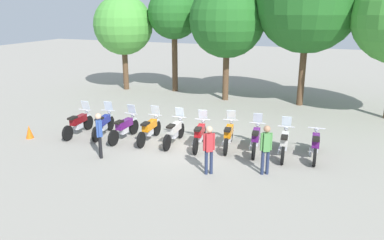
{
  "coord_description": "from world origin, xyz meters",
  "views": [
    {
      "loc": [
        5.3,
        -13.14,
        5.35
      ],
      "look_at": [
        0.0,
        0.5,
        0.9
      ],
      "focal_mm": 35.03,
      "sensor_mm": 36.0,
      "label": 1
    }
  ],
  "objects_px": {
    "person_0": "(209,146)",
    "person_2": "(266,146)",
    "motorcycle_3": "(150,129)",
    "tree_3": "(308,0)",
    "traffic_cone": "(29,132)",
    "tree_1": "(174,13)",
    "motorcycle_4": "(174,131)",
    "tree_2": "(227,20)",
    "motorcycle_8": "(284,143)",
    "tree_0": "(123,25)",
    "motorcycle_5": "(200,134)",
    "motorcycle_6": "(229,135)",
    "person_1": "(99,132)",
    "motorcycle_9": "(315,145)",
    "motorcycle_0": "(79,123)",
    "motorcycle_7": "(256,139)",
    "motorcycle_2": "(124,127)",
    "motorcycle_1": "(104,124)"
  },
  "relations": [
    {
      "from": "person_0",
      "to": "person_2",
      "type": "xyz_separation_m",
      "value": [
        1.74,
        0.65,
        0.02
      ]
    },
    {
      "from": "motorcycle_3",
      "to": "tree_3",
      "type": "distance_m",
      "value": 11.11
    },
    {
      "from": "traffic_cone",
      "to": "tree_1",
      "type": "bearing_deg",
      "value": 79.35
    },
    {
      "from": "motorcycle_4",
      "to": "tree_2",
      "type": "relative_size",
      "value": 0.32
    },
    {
      "from": "motorcycle_8",
      "to": "tree_0",
      "type": "relative_size",
      "value": 0.36
    },
    {
      "from": "motorcycle_4",
      "to": "motorcycle_5",
      "type": "distance_m",
      "value": 1.08
    },
    {
      "from": "tree_3",
      "to": "traffic_cone",
      "type": "xyz_separation_m",
      "value": [
        -10.07,
        -9.91,
        -5.39
      ]
    },
    {
      "from": "motorcycle_6",
      "to": "person_1",
      "type": "relative_size",
      "value": 1.29
    },
    {
      "from": "motorcycle_9",
      "to": "motorcycle_0",
      "type": "bearing_deg",
      "value": 92.61
    },
    {
      "from": "person_2",
      "to": "motorcycle_7",
      "type": "bearing_deg",
      "value": 172.93
    },
    {
      "from": "tree_2",
      "to": "traffic_cone",
      "type": "bearing_deg",
      "value": -121.09
    },
    {
      "from": "motorcycle_6",
      "to": "person_2",
      "type": "bearing_deg",
      "value": -145.83
    },
    {
      "from": "motorcycle_2",
      "to": "tree_1",
      "type": "relative_size",
      "value": 0.33
    },
    {
      "from": "tree_0",
      "to": "person_1",
      "type": "bearing_deg",
      "value": -63.69
    },
    {
      "from": "motorcycle_1",
      "to": "motorcycle_2",
      "type": "bearing_deg",
      "value": -106.29
    },
    {
      "from": "motorcycle_0",
      "to": "person_0",
      "type": "height_order",
      "value": "person_0"
    },
    {
      "from": "motorcycle_6",
      "to": "person_1",
      "type": "xyz_separation_m",
      "value": [
        -4.1,
        -2.72,
        0.47
      ]
    },
    {
      "from": "motorcycle_4",
      "to": "person_0",
      "type": "relative_size",
      "value": 1.31
    },
    {
      "from": "motorcycle_5",
      "to": "tree_2",
      "type": "bearing_deg",
      "value": 0.46
    },
    {
      "from": "motorcycle_1",
      "to": "motorcycle_4",
      "type": "bearing_deg",
      "value": -97.69
    },
    {
      "from": "motorcycle_2",
      "to": "tree_2",
      "type": "xyz_separation_m",
      "value": [
        1.96,
        8.26,
        4.12
      ]
    },
    {
      "from": "motorcycle_1",
      "to": "tree_3",
      "type": "height_order",
      "value": "tree_3"
    },
    {
      "from": "person_1",
      "to": "tree_2",
      "type": "xyz_separation_m",
      "value": [
        1.74,
        10.31,
        3.64
      ]
    },
    {
      "from": "motorcycle_0",
      "to": "person_0",
      "type": "xyz_separation_m",
      "value": [
        6.55,
        -1.77,
        0.46
      ]
    },
    {
      "from": "motorcycle_0",
      "to": "motorcycle_7",
      "type": "xyz_separation_m",
      "value": [
        7.57,
        0.81,
        0.0
      ]
    },
    {
      "from": "motorcycle_2",
      "to": "motorcycle_3",
      "type": "distance_m",
      "value": 1.1
    },
    {
      "from": "person_0",
      "to": "tree_3",
      "type": "height_order",
      "value": "tree_3"
    },
    {
      "from": "motorcycle_0",
      "to": "motorcycle_4",
      "type": "xyz_separation_m",
      "value": [
        4.33,
        0.47,
        0.0
      ]
    },
    {
      "from": "motorcycle_4",
      "to": "motorcycle_1",
      "type": "bearing_deg",
      "value": 90.41
    },
    {
      "from": "motorcycle_4",
      "to": "motorcycle_8",
      "type": "relative_size",
      "value": 1.0
    },
    {
      "from": "tree_0",
      "to": "tree_2",
      "type": "bearing_deg",
      "value": -3.68
    },
    {
      "from": "person_1",
      "to": "tree_2",
      "type": "distance_m",
      "value": 11.07
    },
    {
      "from": "motorcycle_6",
      "to": "motorcycle_8",
      "type": "relative_size",
      "value": 1.0
    },
    {
      "from": "motorcycle_5",
      "to": "motorcycle_3",
      "type": "bearing_deg",
      "value": 84.31
    },
    {
      "from": "motorcycle_0",
      "to": "motorcycle_3",
      "type": "distance_m",
      "value": 3.27
    },
    {
      "from": "motorcycle_9",
      "to": "person_1",
      "type": "bearing_deg",
      "value": 108.02
    },
    {
      "from": "motorcycle_4",
      "to": "motorcycle_9",
      "type": "bearing_deg",
      "value": -87.43
    },
    {
      "from": "tree_3",
      "to": "motorcycle_3",
      "type": "bearing_deg",
      "value": -121.64
    },
    {
      "from": "traffic_cone",
      "to": "motorcycle_9",
      "type": "bearing_deg",
      "value": 10.53
    },
    {
      "from": "motorcycle_4",
      "to": "tree_2",
      "type": "distance_m",
      "value": 8.98
    },
    {
      "from": "person_2",
      "to": "motorcycle_2",
      "type": "bearing_deg",
      "value": -129.6
    },
    {
      "from": "motorcycle_5",
      "to": "person_1",
      "type": "xyz_separation_m",
      "value": [
        -3.02,
        -2.36,
        0.47
      ]
    },
    {
      "from": "motorcycle_0",
      "to": "motorcycle_7",
      "type": "height_order",
      "value": "same"
    },
    {
      "from": "person_0",
      "to": "tree_0",
      "type": "height_order",
      "value": "tree_0"
    },
    {
      "from": "motorcycle_7",
      "to": "tree_2",
      "type": "distance_m",
      "value": 9.33
    },
    {
      "from": "tree_1",
      "to": "traffic_cone",
      "type": "distance_m",
      "value": 11.87
    },
    {
      "from": "person_2",
      "to": "tree_0",
      "type": "height_order",
      "value": "tree_0"
    },
    {
      "from": "motorcycle_8",
      "to": "tree_0",
      "type": "bearing_deg",
      "value": 50.53
    },
    {
      "from": "person_1",
      "to": "traffic_cone",
      "type": "height_order",
      "value": "person_1"
    },
    {
      "from": "motorcycle_3",
      "to": "tree_1",
      "type": "distance_m",
      "value": 10.6
    }
  ]
}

